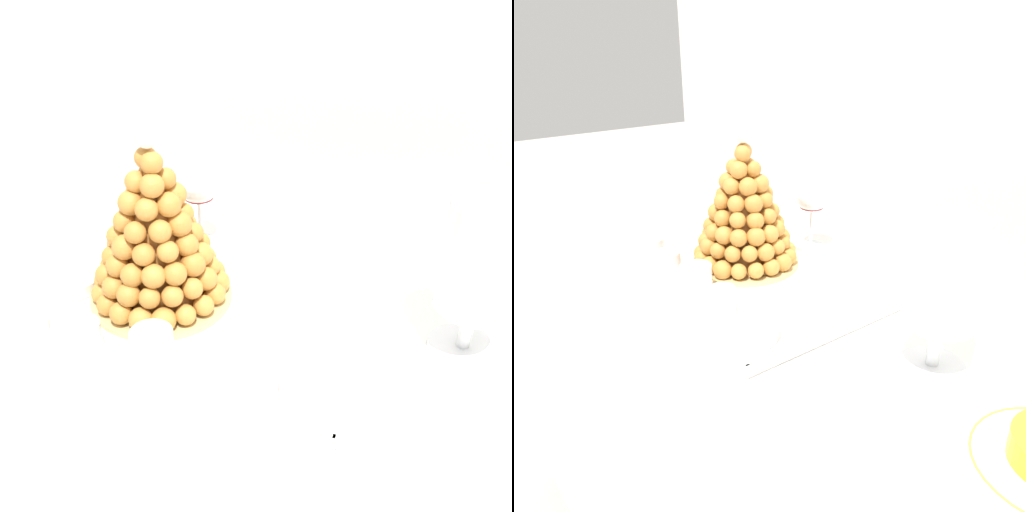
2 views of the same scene
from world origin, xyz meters
The scene contains 11 objects.
buffet_table centered at (0.00, 0.00, 0.64)m, with size 1.69×0.82×0.75m.
serving_tray centered at (-0.25, 0.00, 0.76)m, with size 0.57×0.37×0.02m.
croquembouche centered at (-0.31, 0.05, 0.88)m, with size 0.24×0.24×0.30m.
dessert_cup_left centered at (-0.47, -0.09, 0.78)m, with size 0.06×0.06×0.05m.
dessert_cup_mid_left centered at (-0.36, -0.11, 0.78)m, with size 0.05×0.05×0.05m.
dessert_cup_centre centered at (-0.25, -0.10, 0.79)m, with size 0.06×0.06×0.06m.
dessert_cup_mid_right centered at (-0.15, -0.11, 0.78)m, with size 0.05×0.05×0.05m.
dessert_cup_right centered at (-0.03, -0.11, 0.78)m, with size 0.05×0.05×0.05m.
creme_brulee_ramekin centered at (-0.46, 0.04, 0.77)m, with size 0.09×0.09×0.02m.
macaron_goblet centered at (0.18, 0.07, 0.91)m, with size 0.11×0.11×0.25m.
wine_glass centered at (-0.31, 0.25, 0.87)m, with size 0.07×0.07×0.16m.
Camera 1 is at (0.09, -0.72, 1.39)m, focal length 44.37 mm.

